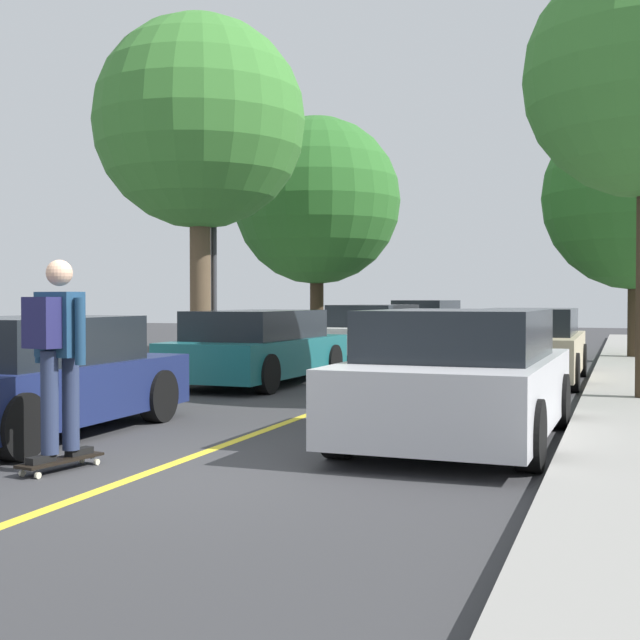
% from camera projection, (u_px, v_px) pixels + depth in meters
% --- Properties ---
extents(ground, '(80.00, 80.00, 0.00)m').
position_uv_depth(ground, '(158.00, 469.00, 7.48)').
color(ground, '#353538').
extents(center_line, '(0.12, 39.20, 0.01)m').
position_uv_depth(center_line, '(315.00, 412.00, 11.24)').
color(center_line, gold).
rests_on(center_line, ground).
extents(parked_car_left_nearest, '(1.88, 4.06, 1.31)m').
position_uv_depth(parked_car_left_nearest, '(34.00, 378.00, 9.32)').
color(parked_car_left_nearest, navy).
rests_on(parked_car_left_nearest, ground).
extents(parked_car_left_near, '(1.97, 4.37, 1.30)m').
position_uv_depth(parked_car_left_near, '(259.00, 347.00, 15.01)').
color(parked_car_left_near, '#196066').
rests_on(parked_car_left_near, ground).
extents(parked_car_left_far, '(2.08, 4.19, 1.36)m').
position_uv_depth(parked_car_left_far, '(373.00, 331.00, 21.79)').
color(parked_car_left_far, white).
rests_on(parked_car_left_far, ground).
extents(parked_car_left_farthest, '(2.03, 4.65, 1.47)m').
position_uv_depth(parked_car_left_farthest, '(427.00, 323.00, 27.78)').
color(parked_car_left_farthest, '#B7B7BC').
rests_on(parked_car_left_farthest, ground).
extents(parked_car_right_nearest, '(2.04, 4.06, 1.39)m').
position_uv_depth(parked_car_right_nearest, '(460.00, 378.00, 8.86)').
color(parked_car_right_nearest, '#B7B7BC').
rests_on(parked_car_right_nearest, ground).
extents(parked_car_right_near, '(1.87, 4.30, 1.34)m').
position_uv_depth(parked_car_right_near, '(530.00, 346.00, 15.28)').
color(parked_car_right_near, '#BCAD89').
rests_on(parked_car_right_near, ground).
extents(street_tree_left_nearest, '(4.22, 4.22, 6.99)m').
position_uv_depth(street_tree_left_nearest, '(200.00, 124.00, 16.83)').
color(street_tree_left_nearest, brown).
rests_on(street_tree_left_nearest, sidewalk_left).
extents(street_tree_left_near, '(4.58, 4.58, 6.36)m').
position_uv_depth(street_tree_left_near, '(317.00, 201.00, 23.22)').
color(street_tree_left_near, '#3D2D1E').
rests_on(street_tree_left_near, sidewalk_left).
extents(street_tree_right_near, '(4.49, 4.49, 6.07)m').
position_uv_depth(street_tree_right_near, '(638.00, 196.00, 20.03)').
color(street_tree_right_near, '#3D2D1E').
rests_on(street_tree_right_near, sidewalk_right).
extents(streetlamp, '(0.36, 0.24, 4.99)m').
position_uv_depth(streetlamp, '(214.00, 224.00, 17.15)').
color(streetlamp, '#38383D').
rests_on(streetlamp, sidewalk_left).
extents(skateboard, '(0.36, 0.87, 0.10)m').
position_uv_depth(skateboard, '(61.00, 461.00, 7.42)').
color(skateboard, black).
rests_on(skateboard, ground).
extents(skateboarder, '(0.59, 0.71, 1.74)m').
position_uv_depth(skateboarder, '(57.00, 345.00, 7.36)').
color(skateboarder, black).
rests_on(skateboarder, skateboard).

